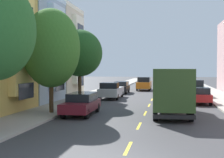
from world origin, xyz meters
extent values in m
plane|color=#38383A|center=(0.00, 30.00, 0.00)|extent=(160.00, 160.00, 0.00)
cube|color=#A39E93|center=(-7.10, 28.00, 0.07)|extent=(3.20, 120.00, 0.14)
cube|color=#A39E93|center=(7.10, 28.00, 0.07)|extent=(3.20, 120.00, 0.14)
cube|color=yellow|center=(0.00, 2.00, 0.00)|extent=(0.14, 2.20, 0.01)
cube|color=yellow|center=(0.00, 7.00, 0.00)|extent=(0.14, 2.20, 0.01)
cube|color=yellow|center=(0.00, 12.00, 0.00)|extent=(0.14, 2.20, 0.01)
cube|color=yellow|center=(0.00, 17.00, 0.00)|extent=(0.14, 2.20, 0.01)
cube|color=yellow|center=(0.00, 22.00, 0.00)|extent=(0.14, 2.20, 0.01)
cube|color=yellow|center=(0.00, 27.00, 0.00)|extent=(0.14, 2.20, 0.01)
cube|color=yellow|center=(0.00, 32.00, 0.00)|extent=(0.14, 2.20, 0.01)
cube|color=yellow|center=(0.00, 37.00, 0.00)|extent=(0.14, 2.20, 0.01)
cube|color=yellow|center=(0.00, 42.00, 0.00)|extent=(0.14, 2.20, 0.01)
cube|color=yellow|center=(0.00, 47.00, 0.00)|extent=(0.14, 2.20, 0.01)
cube|color=#F9D572|center=(-8.42, 10.17, 4.88)|extent=(0.55, 3.09, 7.05)
cube|color=#1E232D|center=(-8.13, 10.17, 1.63)|extent=(0.04, 2.35, 1.10)
cube|color=#1E232D|center=(-8.13, 10.17, 4.34)|extent=(0.04, 2.35, 1.10)
cube|color=#1E232D|center=(-8.13, 10.17, 7.05)|extent=(0.04, 2.35, 1.10)
cube|color=#CAE7FE|center=(-8.42, 17.23, 5.16)|extent=(0.55, 3.09, 7.45)
cube|color=#1E232D|center=(-8.13, 17.23, 1.72)|extent=(0.04, 2.35, 1.10)
cube|color=#1E232D|center=(-8.13, 17.23, 4.59)|extent=(0.04, 2.35, 1.10)
cube|color=#1E232D|center=(-8.13, 17.23, 7.45)|extent=(0.04, 2.35, 1.10)
cube|color=beige|center=(-15.27, 24.29, 4.88)|extent=(13.15, 6.86, 9.75)
cube|color=white|center=(-8.95, 24.29, 9.97)|extent=(0.60, 6.86, 0.44)
cube|color=white|center=(-8.42, 24.29, 5.27)|extent=(0.55, 3.09, 7.61)
cube|color=#1E232D|center=(-8.13, 24.29, 1.76)|extent=(0.04, 2.35, 1.10)
cube|color=#1E232D|center=(-8.13, 24.29, 4.68)|extent=(0.04, 2.35, 1.10)
cube|color=#1E232D|center=(-8.13, 24.29, 7.61)|extent=(0.04, 2.35, 1.10)
cylinder|color=#47331E|center=(-6.40, 10.39, 1.35)|extent=(0.30, 0.30, 2.41)
ellipsoid|color=#387028|center=(-6.40, 10.39, 4.60)|extent=(4.02, 4.02, 5.46)
cylinder|color=#47331E|center=(-6.40, 17.66, 1.57)|extent=(0.32, 0.32, 2.85)
ellipsoid|color=#1E4C1E|center=(-6.40, 17.66, 4.60)|extent=(4.17, 4.17, 4.29)
cube|color=#2D471E|center=(1.83, 10.50, 1.91)|extent=(2.58, 5.72, 2.51)
cube|color=#2D471E|center=(1.71, 14.47, 1.76)|extent=(2.36, 1.97, 2.20)
cube|color=black|center=(1.68, 15.37, 2.24)|extent=(2.02, 0.14, 0.97)
cube|color=black|center=(1.92, 7.76, 0.43)|extent=(2.40, 0.24, 0.24)
cylinder|color=black|center=(2.76, 14.56, 0.48)|extent=(0.31, 0.97, 0.96)
cylinder|color=black|center=(0.64, 14.49, 0.48)|extent=(0.31, 0.97, 0.96)
cylinder|color=black|center=(2.95, 8.92, 0.48)|extent=(0.31, 0.97, 0.96)
cylinder|color=black|center=(0.83, 8.85, 0.48)|extent=(0.31, 0.97, 0.96)
cylinder|color=black|center=(2.91, 10.02, 0.48)|extent=(0.31, 0.97, 0.96)
cylinder|color=black|center=(0.79, 9.95, 0.48)|extent=(0.31, 0.97, 0.96)
cube|color=#194C28|center=(4.47, 25.70, 0.78)|extent=(2.04, 4.84, 0.90)
cube|color=black|center=(4.47, 25.70, 1.58)|extent=(1.77, 2.82, 0.70)
cylinder|color=black|center=(5.31, 27.35, 0.33)|extent=(0.23, 0.66, 0.66)
cylinder|color=black|center=(3.58, 27.32, 0.33)|extent=(0.23, 0.66, 0.66)
cylinder|color=black|center=(5.37, 24.08, 0.33)|extent=(0.23, 0.66, 0.66)
cylinder|color=black|center=(3.64, 24.05, 0.33)|extent=(0.23, 0.66, 0.66)
cube|color=silver|center=(4.42, 34.93, 0.63)|extent=(1.92, 4.55, 0.60)
cube|color=black|center=(4.41, 34.70, 1.18)|extent=(1.64, 2.20, 0.50)
cylinder|color=black|center=(5.25, 36.44, 0.33)|extent=(0.24, 0.67, 0.66)
cylinder|color=black|center=(3.67, 36.48, 0.33)|extent=(0.24, 0.67, 0.66)
cylinder|color=black|center=(5.17, 33.38, 0.33)|extent=(0.24, 0.67, 0.66)
cylinder|color=black|center=(3.59, 33.42, 0.33)|extent=(0.24, 0.67, 0.66)
cube|color=#AD1E1E|center=(4.41, 18.81, 0.64)|extent=(1.76, 4.01, 0.62)
cube|color=black|center=(4.41, 18.33, 1.23)|extent=(1.54, 1.69, 0.55)
cylinder|color=black|center=(5.18, 20.17, 0.33)|extent=(0.22, 0.66, 0.66)
cylinder|color=black|center=(3.66, 20.17, 0.33)|extent=(0.22, 0.66, 0.66)
cylinder|color=black|center=(5.17, 17.45, 0.33)|extent=(0.22, 0.66, 0.66)
cylinder|color=black|center=(3.65, 17.45, 0.33)|extent=(0.22, 0.66, 0.66)
cube|color=tan|center=(4.21, 43.56, 0.63)|extent=(1.86, 4.52, 0.60)
cube|color=black|center=(4.22, 43.33, 1.18)|extent=(1.61, 2.18, 0.50)
cylinder|color=black|center=(4.98, 45.10, 0.33)|extent=(0.23, 0.66, 0.66)
cylinder|color=black|center=(3.40, 45.08, 0.33)|extent=(0.23, 0.66, 0.66)
cylinder|color=black|center=(5.02, 42.04, 0.33)|extent=(0.23, 0.66, 0.66)
cylinder|color=black|center=(3.44, 42.02, 0.33)|extent=(0.23, 0.66, 0.66)
cube|color=maroon|center=(-4.27, 10.43, 0.64)|extent=(1.88, 4.72, 0.62)
cube|color=black|center=(-4.28, 10.81, 1.23)|extent=(1.63, 2.84, 0.55)
cylinder|color=black|center=(-5.06, 8.82, 0.33)|extent=(0.23, 0.66, 0.66)
cylinder|color=black|center=(-3.46, 8.84, 0.33)|extent=(0.23, 0.66, 0.66)
cylinder|color=black|center=(-5.09, 12.02, 0.33)|extent=(0.23, 0.66, 0.66)
cylinder|color=black|center=(-3.49, 12.04, 0.33)|extent=(0.23, 0.66, 0.66)
cube|color=#B2B5BA|center=(-4.32, 22.67, 0.73)|extent=(2.01, 5.30, 0.80)
cube|color=black|center=(-4.32, 21.51, 1.43)|extent=(1.76, 1.59, 0.60)
cylinder|color=black|center=(-5.21, 20.87, 0.33)|extent=(0.22, 0.66, 0.66)
cylinder|color=black|center=(-3.43, 20.87, 0.33)|extent=(0.22, 0.66, 0.66)
cylinder|color=black|center=(-5.22, 24.47, 0.33)|extent=(0.22, 0.66, 0.66)
cylinder|color=black|center=(-3.44, 24.48, 0.33)|extent=(0.22, 0.66, 0.66)
cube|color=black|center=(-4.30, 29.76, 0.64)|extent=(1.90, 4.73, 0.62)
cube|color=black|center=(-4.31, 30.14, 1.23)|extent=(1.65, 2.85, 0.55)
cylinder|color=black|center=(-5.08, 28.15, 0.33)|extent=(0.23, 0.66, 0.66)
cylinder|color=black|center=(-3.48, 28.18, 0.33)|extent=(0.23, 0.66, 0.66)
cylinder|color=black|center=(-5.13, 31.35, 0.33)|extent=(0.23, 0.66, 0.66)
cylinder|color=black|center=(-3.53, 31.38, 0.33)|extent=(0.23, 0.66, 0.66)
cube|color=orange|center=(-1.80, 35.78, 0.78)|extent=(1.95, 4.80, 0.90)
cube|color=black|center=(-1.80, 35.78, 1.58)|extent=(1.72, 2.78, 0.70)
cylinder|color=black|center=(-2.67, 34.15, 0.33)|extent=(0.22, 0.66, 0.66)
cylinder|color=black|center=(-0.94, 34.15, 0.33)|extent=(0.22, 0.66, 0.66)
cylinder|color=black|center=(-2.67, 37.41, 0.33)|extent=(0.22, 0.66, 0.66)
cylinder|color=black|center=(-0.93, 37.41, 0.33)|extent=(0.22, 0.66, 0.66)
camera|label=1|loc=(1.53, -10.57, 3.20)|focal=51.03mm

